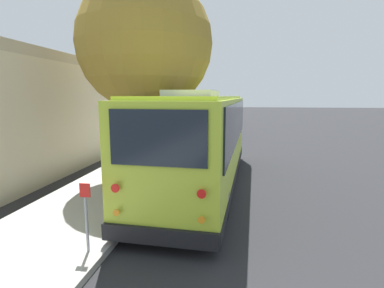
% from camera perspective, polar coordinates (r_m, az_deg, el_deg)
% --- Properties ---
extents(ground_plane, '(160.00, 160.00, 0.00)m').
position_cam_1_polar(ground_plane, '(11.29, 3.27, -7.78)').
color(ground_plane, '#28282B').
extents(sidewalk_slab, '(80.00, 3.23, 0.15)m').
position_cam_1_polar(sidewalk_slab, '(12.03, -12.99, -6.56)').
color(sidewalk_slab, '#B2AFA8').
rests_on(sidewalk_slab, ground).
extents(curb_strip, '(80.00, 0.14, 0.15)m').
position_cam_1_polar(curb_strip, '(11.53, -5.13, -7.04)').
color(curb_strip, '#9D9A94').
rests_on(curb_strip, ground).
extents(shuttle_bus, '(10.47, 3.04, 3.44)m').
position_cam_1_polar(shuttle_bus, '(10.79, 1.91, 1.51)').
color(shuttle_bus, '#ADC633').
rests_on(shuttle_bus, ground).
extents(parked_sedan_black, '(4.28, 1.85, 1.26)m').
position_cam_1_polar(parked_sedan_black, '(23.77, 4.65, 2.57)').
color(parked_sedan_black, black).
rests_on(parked_sedan_black, ground).
extents(parked_sedan_silver, '(4.60, 1.91, 1.32)m').
position_cam_1_polar(parked_sedan_silver, '(30.35, 5.37, 4.05)').
color(parked_sedan_silver, '#A8AAAF').
rests_on(parked_sedan_silver, ground).
extents(parked_sedan_maroon, '(4.19, 1.80, 1.32)m').
position_cam_1_polar(parked_sedan_maroon, '(36.06, 6.16, 4.83)').
color(parked_sedan_maroon, maroon).
rests_on(parked_sedan_maroon, ground).
extents(street_tree, '(4.86, 4.86, 8.12)m').
position_cam_1_polar(street_tree, '(11.67, -8.73, 19.71)').
color(street_tree, brown).
rests_on(street_tree, sidewalk_slab).
extents(sign_post_near, '(0.06, 0.22, 1.43)m').
position_cam_1_polar(sign_post_near, '(6.52, -19.47, -12.94)').
color(sign_post_near, gray).
rests_on(sign_post_near, sidewalk_slab).
extents(sign_post_far, '(0.06, 0.06, 1.09)m').
position_cam_1_polar(sign_post_far, '(7.84, -14.23, -10.43)').
color(sign_post_far, gray).
rests_on(sign_post_far, sidewalk_slab).
extents(fire_hydrant, '(0.22, 0.22, 0.81)m').
position_cam_1_polar(fire_hydrant, '(17.48, -2.01, 0.15)').
color(fire_hydrant, '#99999E').
rests_on(fire_hydrant, sidewalk_slab).
extents(building_backdrop, '(24.59, 7.87, 5.01)m').
position_cam_1_polar(building_backdrop, '(19.09, -26.15, 5.30)').
color(building_backdrop, beige).
rests_on(building_backdrop, ground).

